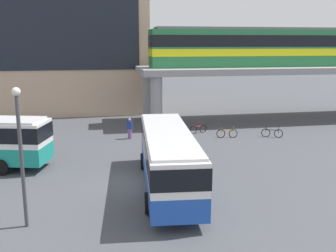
{
  "coord_description": "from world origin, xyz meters",
  "views": [
    {
      "loc": [
        -1.92,
        -21.11,
        7.88
      ],
      "look_at": [
        2.88,
        4.89,
        2.2
      ],
      "focal_mm": 41.71,
      "sensor_mm": 36.0,
      "label": 1
    }
  ],
  "objects": [
    {
      "name": "bus_main",
      "position": [
        1.77,
        -1.11,
        1.99
      ],
      "size": [
        3.46,
        11.21,
        3.22
      ],
      "color": "#1E4CB2",
      "rests_on": "ground_plane"
    },
    {
      "name": "lamp_post",
      "position": [
        -5.13,
        -4.48,
        3.62
      ],
      "size": [
        0.36,
        0.36,
        6.1
      ],
      "color": "#3F3F44",
      "rests_on": "ground_plane"
    },
    {
      "name": "elevated_platform",
      "position": [
        16.52,
        16.37,
        4.75
      ],
      "size": [
        28.63,
        7.16,
        5.49
      ],
      "color": "gray",
      "rests_on": "ground_plane"
    },
    {
      "name": "bicycle_red",
      "position": [
        6.83,
        11.54,
        0.36
      ],
      "size": [
        1.71,
        0.65,
        1.04
      ],
      "color": "black",
      "rests_on": "ground_plane"
    },
    {
      "name": "bicycle_orange",
      "position": [
        8.8,
        9.48,
        0.36
      ],
      "size": [
        1.78,
        0.33,
        1.04
      ],
      "color": "black",
      "rests_on": "ground_plane"
    },
    {
      "name": "train",
      "position": [
        16.06,
        16.37,
        7.46
      ],
      "size": [
        25.6,
        2.96,
        3.84
      ],
      "color": "#26723F",
      "rests_on": "elevated_platform"
    },
    {
      "name": "station_building",
      "position": [
        -7.95,
        28.33,
        9.35
      ],
      "size": [
        23.74,
        14.61,
        18.69
      ],
      "color": "tan",
      "rests_on": "ground_plane"
    },
    {
      "name": "pedestrian_by_bike_rack",
      "position": [
        0.69,
        10.56,
        0.82
      ],
      "size": [
        0.46,
        0.37,
        1.75
      ],
      "color": "#724C8C",
      "rests_on": "ground_plane"
    },
    {
      "name": "bicycle_black",
      "position": [
        12.62,
        8.93,
        0.36
      ],
      "size": [
        1.65,
        0.81,
        1.04
      ],
      "color": "black",
      "rests_on": "ground_plane"
    },
    {
      "name": "ground_plane",
      "position": [
        0.0,
        10.0,
        0.0
      ],
      "size": [
        120.0,
        120.0,
        0.0
      ],
      "primitive_type": "plane",
      "color": "#47494F"
    }
  ]
}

